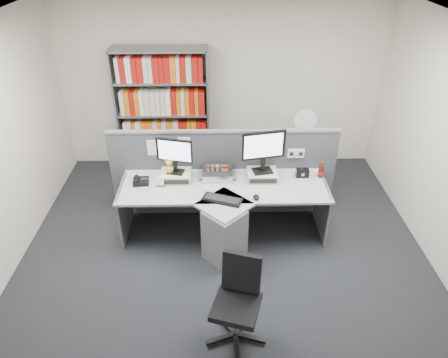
{
  "coord_description": "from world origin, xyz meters",
  "views": [
    {
      "loc": [
        -0.08,
        -3.5,
        3.53
      ],
      "look_at": [
        0.0,
        0.65,
        0.92
      ],
      "focal_mm": 33.11,
      "sensor_mm": 36.0,
      "label": 1
    }
  ],
  "objects_px": {
    "desktop_pc": "(217,173)",
    "shelving_unit": "(164,115)",
    "filing_cabinet": "(300,163)",
    "desk": "(224,213)",
    "speaker": "(302,173)",
    "cola_bottle": "(321,171)",
    "monitor_left": "(174,153)",
    "monitor_right": "(264,148)",
    "keyboard": "(222,200)",
    "desk_fan": "(305,122)",
    "desk_calendar": "(160,182)",
    "mouse": "(256,197)",
    "desk_phone": "(141,181)",
    "office_chair": "(238,298)"
  },
  "relations": [
    {
      "from": "desktop_pc",
      "to": "shelving_unit",
      "type": "distance_m",
      "value": 1.65
    },
    {
      "from": "monitor_right",
      "to": "keyboard",
      "type": "xyz_separation_m",
      "value": [
        -0.52,
        -0.49,
        -0.42
      ]
    },
    {
      "from": "desk_phone",
      "to": "desk_fan",
      "type": "xyz_separation_m",
      "value": [
        2.24,
        1.11,
        0.29
      ]
    },
    {
      "from": "speaker",
      "to": "cola_bottle",
      "type": "distance_m",
      "value": 0.24
    },
    {
      "from": "mouse",
      "to": "shelving_unit",
      "type": "distance_m",
      "value": 2.32
    },
    {
      "from": "mouse",
      "to": "office_chair",
      "type": "xyz_separation_m",
      "value": [
        -0.27,
        -1.31,
        -0.26
      ]
    },
    {
      "from": "desk",
      "to": "office_chair",
      "type": "distance_m",
      "value": 1.38
    },
    {
      "from": "filing_cabinet",
      "to": "office_chair",
      "type": "relative_size",
      "value": 0.78
    },
    {
      "from": "monitor_left",
      "to": "desk_fan",
      "type": "height_order",
      "value": "monitor_left"
    },
    {
      "from": "mouse",
      "to": "cola_bottle",
      "type": "xyz_separation_m",
      "value": [
        0.87,
        0.48,
        0.06
      ]
    },
    {
      "from": "keyboard",
      "to": "speaker",
      "type": "distance_m",
      "value": 1.17
    },
    {
      "from": "shelving_unit",
      "to": "keyboard",
      "type": "bearing_deg",
      "value": -65.87
    },
    {
      "from": "filing_cabinet",
      "to": "monitor_right",
      "type": "bearing_deg",
      "value": -124.83
    },
    {
      "from": "monitor_right",
      "to": "monitor_left",
      "type": "bearing_deg",
      "value": -179.99
    },
    {
      "from": "desktop_pc",
      "to": "desk_calendar",
      "type": "bearing_deg",
      "value": -164.31
    },
    {
      "from": "desk_calendar",
      "to": "shelving_unit",
      "type": "relative_size",
      "value": 0.06
    },
    {
      "from": "monitor_right",
      "to": "cola_bottle",
      "type": "xyz_separation_m",
      "value": [
        0.76,
        0.02,
        -0.35
      ]
    },
    {
      "from": "office_chair",
      "to": "desk",
      "type": "bearing_deg",
      "value": 94.45
    },
    {
      "from": "monitor_right",
      "to": "desk_fan",
      "type": "distance_m",
      "value": 1.24
    },
    {
      "from": "monitor_right",
      "to": "filing_cabinet",
      "type": "distance_m",
      "value": 1.47
    },
    {
      "from": "desk_phone",
      "to": "desk_fan",
      "type": "height_order",
      "value": "desk_fan"
    },
    {
      "from": "monitor_right",
      "to": "filing_cabinet",
      "type": "height_order",
      "value": "monitor_right"
    },
    {
      "from": "monitor_right",
      "to": "desk_phone",
      "type": "relative_size",
      "value": 2.63
    },
    {
      "from": "desk_fan",
      "to": "desktop_pc",
      "type": "bearing_deg",
      "value": -143.04
    },
    {
      "from": "desk",
      "to": "desktop_pc",
      "type": "height_order",
      "value": "desktop_pc"
    },
    {
      "from": "speaker",
      "to": "shelving_unit",
      "type": "relative_size",
      "value": 0.08
    },
    {
      "from": "monitor_right",
      "to": "keyboard",
      "type": "relative_size",
      "value": 1.11
    },
    {
      "from": "monitor_right",
      "to": "shelving_unit",
      "type": "xyz_separation_m",
      "value": [
        -1.39,
        1.46,
        -0.18
      ]
    },
    {
      "from": "shelving_unit",
      "to": "office_chair",
      "type": "height_order",
      "value": "shelving_unit"
    },
    {
      "from": "monitor_left",
      "to": "desk_phone",
      "type": "xyz_separation_m",
      "value": [
        -0.44,
        -0.09,
        -0.35
      ]
    },
    {
      "from": "office_chair",
      "to": "desktop_pc",
      "type": "bearing_deg",
      "value": 95.82
    },
    {
      "from": "monitor_left",
      "to": "desk_fan",
      "type": "bearing_deg",
      "value": 29.35
    },
    {
      "from": "desktop_pc",
      "to": "filing_cabinet",
      "type": "xyz_separation_m",
      "value": [
        1.28,
        0.96,
        -0.42
      ]
    },
    {
      "from": "monitor_left",
      "to": "speaker",
      "type": "distance_m",
      "value": 1.65
    },
    {
      "from": "monitor_right",
      "to": "desk_calendar",
      "type": "xyz_separation_m",
      "value": [
        -1.28,
        -0.15,
        -0.38
      ]
    },
    {
      "from": "mouse",
      "to": "cola_bottle",
      "type": "bearing_deg",
      "value": 28.84
    },
    {
      "from": "desktop_pc",
      "to": "cola_bottle",
      "type": "xyz_separation_m",
      "value": [
        1.33,
        -0.03,
        0.03
      ]
    },
    {
      "from": "desk",
      "to": "speaker",
      "type": "height_order",
      "value": "speaker"
    },
    {
      "from": "desk",
      "to": "monitor_right",
      "type": "distance_m",
      "value": 0.93
    },
    {
      "from": "desk_fan",
      "to": "desk_calendar",
      "type": "bearing_deg",
      "value": -149.71
    },
    {
      "from": "keyboard",
      "to": "mouse",
      "type": "xyz_separation_m",
      "value": [
        0.41,
        0.03,
        0.01
      ]
    },
    {
      "from": "desk_fan",
      "to": "office_chair",
      "type": "height_order",
      "value": "desk_fan"
    },
    {
      "from": "speaker",
      "to": "desk_phone",
      "type": "bearing_deg",
      "value": -176.51
    },
    {
      "from": "monitor_left",
      "to": "shelving_unit",
      "type": "bearing_deg",
      "value": 101.34
    },
    {
      "from": "shelving_unit",
      "to": "filing_cabinet",
      "type": "distance_m",
      "value": 2.24
    },
    {
      "from": "monitor_right",
      "to": "speaker",
      "type": "height_order",
      "value": "monitor_right"
    },
    {
      "from": "desk_calendar",
      "to": "shelving_unit",
      "type": "xyz_separation_m",
      "value": [
        -0.11,
        1.61,
        0.2
      ]
    },
    {
      "from": "desktop_pc",
      "to": "desk_phone",
      "type": "xyz_separation_m",
      "value": [
        -0.97,
        -0.14,
        -0.02
      ]
    },
    {
      "from": "monitor_left",
      "to": "filing_cabinet",
      "type": "height_order",
      "value": "monitor_left"
    },
    {
      "from": "desk_phone",
      "to": "desk_fan",
      "type": "bearing_deg",
      "value": 26.23
    }
  ]
}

